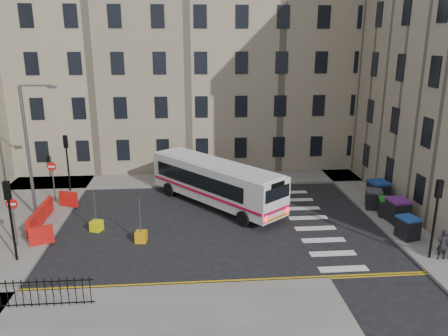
{
  "coord_description": "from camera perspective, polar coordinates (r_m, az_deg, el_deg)",
  "views": [
    {
      "loc": [
        -3.34,
        -24.38,
        10.61
      ],
      "look_at": [
        -1.17,
        1.67,
        3.0
      ],
      "focal_mm": 35.0,
      "sensor_mm": 36.0,
      "label": 1
    }
  ],
  "objects": [
    {
      "name": "wheelie_bin_c",
      "position": [
        29.0,
        20.39,
        -4.77
      ],
      "size": [
        1.17,
        1.26,
        1.14
      ],
      "rotation": [
        0.0,
        0.0,
        -0.31
      ],
      "color": "black",
      "rests_on": "pavement_east"
    },
    {
      "name": "bollard_chevron",
      "position": [
        24.65,
        -10.78,
        -8.8
      ],
      "size": [
        0.66,
        0.66,
        0.6
      ],
      "primitive_type": "cube",
      "rotation": [
        0.0,
        0.0,
        -0.1
      ],
      "color": "orange",
      "rests_on": "ground"
    },
    {
      "name": "pedestrian",
      "position": [
        24.44,
        26.63,
        -8.92
      ],
      "size": [
        0.59,
        0.4,
        1.57
      ],
      "primitive_type": "imported",
      "rotation": [
        0.0,
        0.0,
        3.1
      ],
      "color": "black",
      "rests_on": "pavement_east"
    },
    {
      "name": "no_entry_south",
      "position": [
        25.2,
        -25.85,
        -5.26
      ],
      "size": [
        0.6,
        0.08,
        3.0
      ],
      "color": "#595B5E",
      "rests_on": "pavement_west"
    },
    {
      "name": "bus",
      "position": [
        29.0,
        -1.15,
        -1.73
      ],
      "size": [
        8.53,
        9.77,
        2.89
      ],
      "rotation": [
        0.0,
        0.0,
        0.68
      ],
      "color": "silver",
      "rests_on": "ground"
    },
    {
      "name": "wheelie_bin_b",
      "position": [
        28.25,
        21.71,
        -5.16
      ],
      "size": [
        1.23,
        1.38,
        1.41
      ],
      "rotation": [
        0.0,
        0.0,
        0.1
      ],
      "color": "black",
      "rests_on": "pavement_east"
    },
    {
      "name": "wheelie_bin_a",
      "position": [
        26.22,
        22.88,
        -7.17
      ],
      "size": [
        1.19,
        1.3,
        1.22
      ],
      "rotation": [
        0.0,
        0.0,
        0.24
      ],
      "color": "black",
      "rests_on": "pavement_east"
    },
    {
      "name": "pavement_east",
      "position": [
        32.69,
        17.74,
        -3.37
      ],
      "size": [
        2.4,
        26.0,
        0.15
      ],
      "primitive_type": "cube",
      "color": "slate",
      "rests_on": "ground"
    },
    {
      "name": "wheelie_bin_e",
      "position": [
        31.16,
        19.47,
        -2.92
      ],
      "size": [
        1.31,
        1.46,
        1.46
      ],
      "rotation": [
        0.0,
        0.0,
        0.13
      ],
      "color": "black",
      "rests_on": "pavement_east"
    },
    {
      "name": "no_entry_north",
      "position": [
        31.47,
        -21.48,
        -0.66
      ],
      "size": [
        0.6,
        0.08,
        3.0
      ],
      "color": "#595B5E",
      "rests_on": "pavement_west"
    },
    {
      "name": "roadworks_barriers",
      "position": [
        28.11,
        -22.13,
        -5.78
      ],
      "size": [
        1.66,
        6.26,
        1.0
      ],
      "color": "red",
      "rests_on": "pavement_west"
    },
    {
      "name": "traffic_light_nw",
      "position": [
        32.99,
        -19.84,
        1.68
      ],
      "size": [
        0.28,
        0.22,
        4.1
      ],
      "color": "black",
      "rests_on": "pavement_west"
    },
    {
      "name": "bollard_yellow",
      "position": [
        26.6,
        -16.31,
        -7.26
      ],
      "size": [
        0.78,
        0.78,
        0.6
      ],
      "primitive_type": "cube",
      "rotation": [
        0.0,
        0.0,
        -0.37
      ],
      "color": "#D8D40C",
      "rests_on": "ground"
    },
    {
      "name": "ground",
      "position": [
        26.79,
        2.82,
        -7.12
      ],
      "size": [
        120.0,
        120.0,
        0.0
      ],
      "primitive_type": "plane",
      "color": "black",
      "rests_on": "ground"
    },
    {
      "name": "wheelie_bin_d",
      "position": [
        29.96,
        18.95,
        -3.85
      ],
      "size": [
        1.27,
        1.37,
        1.24
      ],
      "rotation": [
        0.0,
        0.0,
        -0.31
      ],
      "color": "black",
      "rests_on": "pavement_east"
    },
    {
      "name": "traffic_light_sw",
      "position": [
        23.45,
        -26.21,
        -4.78
      ],
      "size": [
        0.28,
        0.22,
        4.1
      ],
      "color": "black",
      "rests_on": "pavement_west"
    },
    {
      "name": "pavement_sw",
      "position": [
        18.19,
        -16.44,
        -19.9
      ],
      "size": [
        20.0,
        6.0,
        0.15
      ],
      "primitive_type": "cube",
      "color": "slate",
      "rests_on": "ground"
    },
    {
      "name": "terrace_north",
      "position": [
        40.09,
        -10.26,
        13.14
      ],
      "size": [
        38.3,
        10.8,
        17.2
      ],
      "color": "tan",
      "rests_on": "ground"
    },
    {
      "name": "pavement_north",
      "position": [
        34.72,
        -8.93,
        -1.64
      ],
      "size": [
        36.0,
        3.2,
        0.15
      ],
      "primitive_type": "cube",
      "color": "slate",
      "rests_on": "ground"
    },
    {
      "name": "streetlamp",
      "position": [
        28.78,
        -24.26,
        2.19
      ],
      "size": [
        0.5,
        0.22,
        8.14
      ],
      "color": "#595B5E",
      "rests_on": "pavement_west"
    },
    {
      "name": "traffic_light_east",
      "position": [
        23.64,
        26.01,
        -4.6
      ],
      "size": [
        0.28,
        0.22,
        4.1
      ],
      "color": "black",
      "rests_on": "pavement_east"
    },
    {
      "name": "pavement_west",
      "position": [
        29.47,
        -25.76,
        -6.42
      ],
      "size": [
        6.0,
        22.0,
        0.15
      ],
      "primitive_type": "cube",
      "color": "slate",
      "rests_on": "ground"
    }
  ]
}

